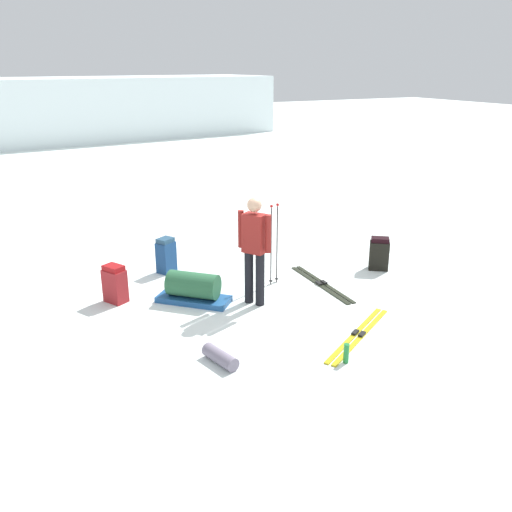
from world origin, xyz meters
TOP-DOWN VIEW (x-y plane):
  - ground_plane at (0.00, 0.00)m, footprint 80.00×80.00m
  - distant_snow_ridge at (1.18, 21.07)m, footprint 19.76×6.82m
  - skier_standing at (-0.13, -0.21)m, footprint 0.37×0.50m
  - ski_pair_near at (0.66, -1.82)m, footprint 1.70×1.11m
  - ski_pair_far at (1.23, -0.05)m, footprint 0.22×1.79m
  - backpack_large_dark at (2.56, 0.09)m, footprint 0.42×0.40m
  - backpack_bright at (-0.93, 1.71)m, footprint 0.38×0.36m
  - backpack_small_spare at (-2.05, 0.85)m, footprint 0.37×0.42m
  - ski_poles_planted_near at (0.53, 0.38)m, footprint 0.21×0.11m
  - gear_sled at (-0.96, 0.28)m, footprint 1.14×1.12m
  - sleeping_mat_rolled at (-1.34, -1.63)m, footprint 0.31×0.58m
  - thermos_bottle at (0.08, -2.33)m, footprint 0.07×0.07m

SIDE VIEW (x-z plane):
  - ground_plane at x=0.00m, z-range 0.00..0.00m
  - ski_pair_near at x=0.66m, z-range -0.01..0.04m
  - ski_pair_far at x=1.23m, z-range -0.01..0.04m
  - sleeping_mat_rolled at x=-1.34m, z-range 0.00..0.18m
  - thermos_bottle at x=0.08m, z-range 0.00..0.26m
  - gear_sled at x=-0.96m, z-range -0.02..0.47m
  - backpack_large_dark at x=2.56m, z-range -0.01..0.60m
  - backpack_small_spare at x=-2.05m, z-range -0.01..0.60m
  - backpack_bright at x=-0.93m, z-range -0.01..0.64m
  - ski_poles_planted_near at x=0.53m, z-range 0.07..1.47m
  - skier_standing at x=-0.13m, z-range 0.10..1.80m
  - distant_snow_ridge at x=1.18m, z-range 0.00..2.90m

